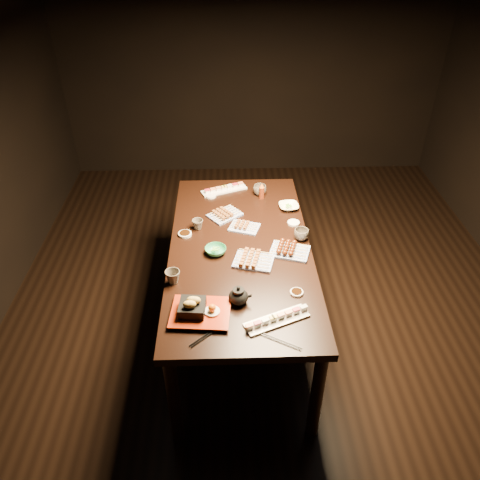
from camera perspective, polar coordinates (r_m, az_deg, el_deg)
name	(u,v)px	position (r m, az deg, el deg)	size (l,w,h in m)	color
ground	(269,322)	(3.55, 3.59, -9.93)	(5.00, 5.00, 0.00)	black
dining_table	(240,291)	(3.23, 0.03, -6.22)	(0.90, 1.80, 0.75)	black
sushi_platter_near	(277,318)	(2.49, 4.53, -9.46)	(0.35, 0.10, 0.04)	white
sushi_platter_far	(224,188)	(3.60, -1.96, 6.33)	(0.35, 0.10, 0.04)	white
yakitori_plate_center	(244,225)	(3.16, 0.54, 1.82)	(0.19, 0.14, 0.05)	#828EB6
yakitori_plate_right	(254,259)	(2.85, 1.66, -2.28)	(0.24, 0.17, 0.06)	#828EB6
yakitori_plate_left	(225,213)	(3.28, -1.87, 3.36)	(0.22, 0.16, 0.06)	#828EB6
tsukune_plate	(290,249)	(2.95, 6.11, -1.04)	(0.24, 0.17, 0.06)	#828EB6
edamame_bowl_green	(216,251)	(2.93, -2.99, -1.29)	(0.13, 0.13, 0.04)	#2E8E5A
edamame_bowl_cream	(289,207)	(3.39, 5.95, 4.07)	(0.14, 0.14, 0.03)	#FFF9D0
tempura_tray	(200,307)	(2.50, -4.88, -8.15)	(0.31, 0.25, 0.12)	black
teacup_near_left	(173,277)	(2.73, -8.20, -4.47)	(0.09, 0.09, 0.08)	#51483E
teacup_mid_right	(301,234)	(3.07, 7.48, 0.67)	(0.10, 0.10, 0.08)	#51483E
teacup_far_left	(198,224)	(3.16, -5.19, 1.91)	(0.07, 0.07, 0.07)	#51483E
teacup_far_right	(260,190)	(3.54, 2.43, 6.11)	(0.10, 0.10, 0.08)	#51483E
teapot	(238,295)	(2.56, -0.19, -6.70)	(0.13, 0.13, 0.11)	black
condiment_bottle	(262,191)	(3.48, 2.66, 6.00)	(0.04, 0.04, 0.12)	#63210D
sauce_dish_west	(185,234)	(3.12, -6.72, 0.73)	(0.09, 0.09, 0.02)	white
sauce_dish_east	(294,223)	(3.23, 6.54, 2.08)	(0.08, 0.08, 0.01)	white
sauce_dish_se	(297,292)	(2.67, 6.92, -6.36)	(0.08, 0.08, 0.01)	white
sauce_dish_nw	(211,196)	(3.53, -3.60, 5.42)	(0.08, 0.08, 0.01)	white
chopsticks_near	(208,334)	(2.43, -3.90, -11.42)	(0.24, 0.02, 0.01)	black
chopsticks_se	(281,342)	(2.41, 5.05, -12.22)	(0.22, 0.02, 0.01)	black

